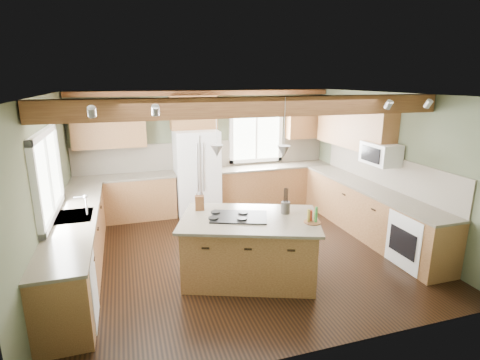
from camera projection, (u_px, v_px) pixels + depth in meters
name	position (u px, v px, depth m)	size (l,w,h in m)	color
floor	(240.00, 252.00, 6.30)	(5.60, 5.60, 0.00)	black
ceiling	(240.00, 94.00, 5.62)	(5.60, 5.60, 0.00)	silver
wall_back	(207.00, 150.00, 8.26)	(5.60, 5.60, 0.00)	#434D36
wall_left	(47.00, 193.00, 5.15)	(5.00, 5.00, 0.00)	#434D36
wall_right	(388.00, 166.00, 6.77)	(5.00, 5.00, 0.00)	#434D36
ceiling_beam	(258.00, 107.00, 4.93)	(5.55, 0.26, 0.26)	#4C2615
soffit_trim	(206.00, 93.00, 7.85)	(5.55, 0.20, 0.10)	#4C2615
backsplash_back	(207.00, 154.00, 8.27)	(5.58, 0.03, 0.58)	brown
backsplash_right	(385.00, 170.00, 6.83)	(0.03, 3.70, 0.58)	brown
base_cab_back_left	(126.00, 199.00, 7.70)	(2.02, 0.60, 0.88)	brown
counter_back_left	(124.00, 177.00, 7.58)	(2.06, 0.64, 0.04)	#483F34
base_cab_back_right	(273.00, 186.00, 8.64)	(2.62, 0.60, 0.88)	brown
counter_back_right	(274.00, 166.00, 8.52)	(2.66, 0.64, 0.04)	#483F34
base_cab_left	(78.00, 246.00, 5.51)	(0.60, 3.70, 0.88)	brown
counter_left	(74.00, 217.00, 5.39)	(0.64, 3.74, 0.04)	#483F34
base_cab_right	(368.00, 212.00, 6.95)	(0.60, 3.70, 0.88)	brown
counter_right	(370.00, 188.00, 6.83)	(0.64, 3.74, 0.04)	#483F34
upper_cab_back_left	(109.00, 125.00, 7.36)	(1.40, 0.35, 0.90)	brown
upper_cab_over_fridge	(193.00, 112.00, 7.79)	(0.96, 0.35, 0.70)	brown
upper_cab_right	(353.00, 125.00, 7.38)	(0.35, 2.20, 0.90)	brown
upper_cab_back_corner	(305.00, 118.00, 8.60)	(0.90, 0.35, 0.90)	brown
window_left	(47.00, 175.00, 5.14)	(0.04, 1.60, 1.05)	white
window_back	(256.00, 137.00, 8.51)	(1.10, 0.04, 1.00)	white
sink	(74.00, 217.00, 5.39)	(0.50, 0.65, 0.03)	#262628
faucet	(86.00, 206.00, 5.40)	(0.02, 0.02, 0.28)	#B2B2B7
dishwasher	(67.00, 293.00, 4.32)	(0.60, 0.60, 0.84)	white
oven	(419.00, 240.00, 5.75)	(0.60, 0.72, 0.84)	white
microwave	(381.00, 154.00, 6.59)	(0.40, 0.70, 0.38)	white
pendant_left	(217.00, 151.00, 5.08)	(0.18, 0.18, 0.16)	#B2B2B7
pendant_right	(284.00, 152.00, 5.03)	(0.18, 0.18, 0.16)	#B2B2B7
refrigerator	(197.00, 173.00, 7.93)	(0.90, 0.74, 1.80)	white
island	(249.00, 249.00, 5.43)	(1.81, 1.11, 0.88)	brown
island_top	(250.00, 219.00, 5.31)	(1.93, 1.23, 0.04)	#483F34
cooktop	(239.00, 217.00, 5.31)	(0.79, 0.52, 0.02)	black
knife_block	(200.00, 203.00, 5.60)	(0.13, 0.10, 0.22)	brown
utensil_crock	(286.00, 208.00, 5.46)	(0.13, 0.13, 0.17)	#403A33
bottle_tray	(313.00, 215.00, 5.10)	(0.23, 0.23, 0.21)	brown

